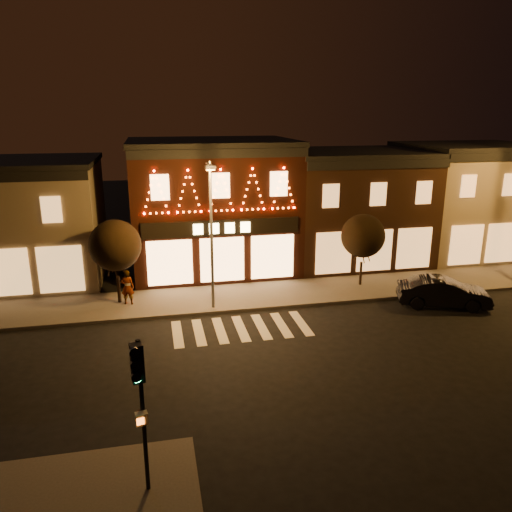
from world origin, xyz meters
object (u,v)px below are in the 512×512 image
object	(u,v)px
traffic_signal_near	(140,389)
dark_sedan	(443,292)
streetlamp_mid	(211,225)
pedestrian	(127,287)

from	to	relation	value
traffic_signal_near	dark_sedan	world-z (taller)	traffic_signal_near
streetlamp_mid	dark_sedan	size ratio (longest dim) A/B	1.61
traffic_signal_near	pedestrian	xyz separation A→B (m)	(-0.93, 14.09, -2.17)
streetlamp_mid	pedestrian	size ratio (longest dim) A/B	4.01
streetlamp_mid	dark_sedan	world-z (taller)	streetlamp_mid
traffic_signal_near	dark_sedan	bearing A→B (deg)	23.29
streetlamp_mid	pedestrian	bearing A→B (deg)	153.85
traffic_signal_near	pedestrian	bearing A→B (deg)	82.31
traffic_signal_near	streetlamp_mid	size ratio (longest dim) A/B	0.59
traffic_signal_near	streetlamp_mid	bearing A→B (deg)	63.36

